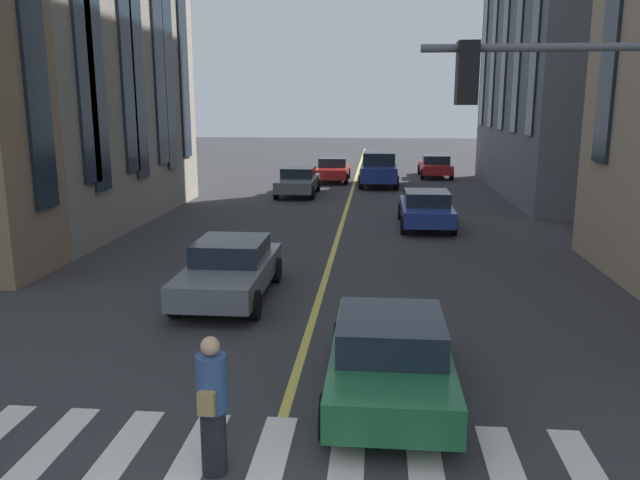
{
  "coord_description": "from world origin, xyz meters",
  "views": [
    {
      "loc": [
        -4.43,
        -1.32,
        4.53
      ],
      "look_at": [
        8.89,
        -0.1,
        1.62
      ],
      "focal_mm": 35.4,
      "sensor_mm": 36.0,
      "label": 1
    }
  ],
  "objects": [
    {
      "name": "car_grey_trailing",
      "position": [
        9.7,
        2.1,
        0.7
      ],
      "size": [
        4.4,
        1.95,
        1.37
      ],
      "color": "slate",
      "rests_on": "ground_plane"
    },
    {
      "name": "lane_centre_line",
      "position": [
        20.0,
        0.0,
        0.0
      ],
      "size": [
        80.0,
        0.16,
        0.01
      ],
      "color": "#D8C64C",
      "rests_on": "ground_plane"
    },
    {
      "name": "car_green_far",
      "position": [
        4.87,
        -1.57,
        0.7
      ],
      "size": [
        4.4,
        1.95,
        1.37
      ],
      "color": "#1E6038",
      "rests_on": "ground_plane"
    },
    {
      "name": "crosswalk_marking",
      "position": [
        2.77,
        0.0,
        0.01
      ],
      "size": [
        2.4,
        8.45,
        0.01
      ],
      "color": "silver",
      "rests_on": "ground_plane"
    },
    {
      "name": "car_grey_near",
      "position": [
        26.8,
        2.64,
        0.7
      ],
      "size": [
        4.4,
        1.95,
        1.37
      ],
      "color": "slate",
      "rests_on": "ground_plane"
    },
    {
      "name": "pedestrian_near",
      "position": [
        2.51,
        0.64,
        0.91
      ],
      "size": [
        0.5,
        0.38,
        1.8
      ],
      "color": "black",
      "rests_on": "ground_plane"
    },
    {
      "name": "car_red_parked_a",
      "position": [
        35.38,
        -4.9,
        0.7
      ],
      "size": [
        4.4,
        1.95,
        1.37
      ],
      "color": "#B21E1E",
      "rests_on": "ground_plane"
    },
    {
      "name": "traffic_light_mast",
      "position": [
        5.13,
        -4.77,
        3.92
      ],
      "size": [
        0.36,
        4.59,
        5.5
      ],
      "color": "#595B60",
      "rests_on": "ground_plane"
    },
    {
      "name": "car_red_mid",
      "position": [
        32.66,
        1.31,
        0.7
      ],
      "size": [
        4.4,
        1.95,
        1.37
      ],
      "color": "#B21E1E",
      "rests_on": "ground_plane"
    },
    {
      "name": "car_blue_oncoming",
      "position": [
        30.78,
        -1.39,
        0.97
      ],
      "size": [
        4.7,
        2.14,
        1.88
      ],
      "color": "navy",
      "rests_on": "ground_plane"
    },
    {
      "name": "car_blue_parked_b",
      "position": [
        18.92,
        -3.14,
        0.7
      ],
      "size": [
        4.4,
        1.95,
        1.37
      ],
      "color": "navy",
      "rests_on": "ground_plane"
    }
  ]
}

